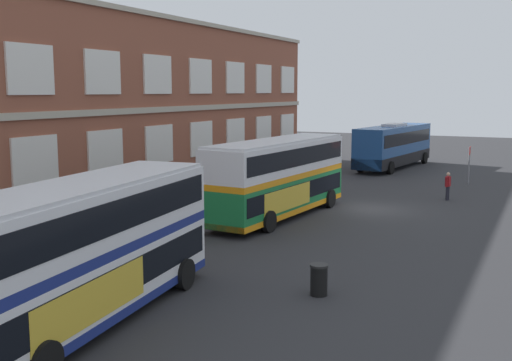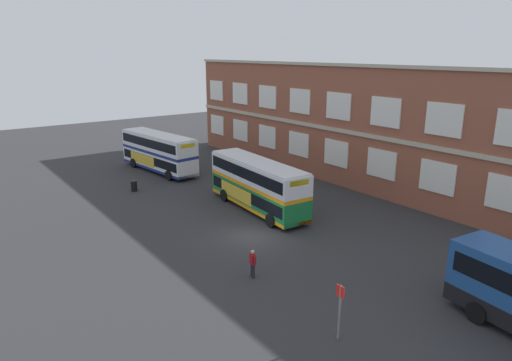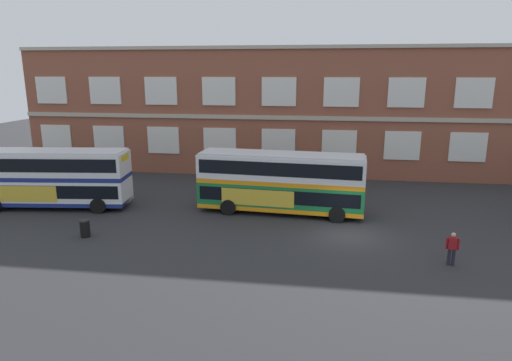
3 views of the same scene
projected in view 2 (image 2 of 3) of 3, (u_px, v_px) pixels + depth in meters
The scene contains 7 objects.
ground_plane at pixel (275, 230), 32.94m from camera, with size 120.00×120.00×0.00m, color #2B2B2D.
brick_terminal_building at pixel (388, 127), 42.73m from camera, with size 53.32×8.19×11.48m.
double_decker_near at pixel (159, 152), 48.35m from camera, with size 11.22×3.82×4.07m.
double_decker_middle at pixel (257, 184), 36.60m from camera, with size 11.16×3.48×4.07m.
waiting_passenger at pixel (253, 262), 25.76m from camera, with size 0.64×0.30×1.70m.
bus_stand_flag at pixel (340, 307), 19.97m from camera, with size 0.44×0.10×2.70m.
station_litter_bin at pixel (134, 186), 41.77m from camera, with size 0.60×0.60×1.03m.
Camera 2 is at (23.75, -17.45, 12.56)m, focal length 31.72 mm.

